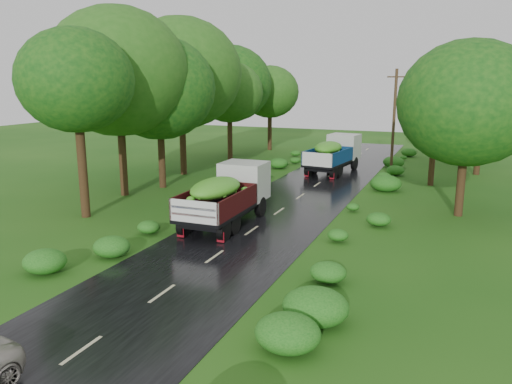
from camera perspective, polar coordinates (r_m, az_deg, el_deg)
The scene contains 9 objects.
ground at distance 17.89m, azimuth -10.68°, elevation -11.37°, with size 120.00×120.00×0.00m, color #184A0F.
road at distance 21.94m, azimuth -3.57°, elevation -6.56°, with size 6.50×80.00×0.02m, color black.
road_lines at distance 22.79m, azimuth -2.47°, elevation -5.77°, with size 0.12×69.60×0.00m.
truck_near at distance 25.49m, azimuth -3.16°, elevation -0.05°, with size 2.51×6.86×2.87m.
truck_far at distance 40.40m, azimuth 9.00°, elevation 4.53°, with size 3.28×7.06×2.86m.
utility_pole at distance 40.21m, azimuth 15.48°, elevation 7.84°, with size 1.41×0.33×8.08m.
trees_left at distance 39.24m, azimuth -7.61°, elevation 12.18°, with size 6.03×32.15×9.68m.
trees_right at distance 38.03m, azimuth 22.72°, elevation 9.36°, with size 6.11×24.12×8.10m.
shrubs at distance 29.87m, azimuth 3.95°, elevation -0.67°, with size 11.90×44.00×0.70m.
Camera 1 is at (9.10, -13.61, 7.22)m, focal length 35.00 mm.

